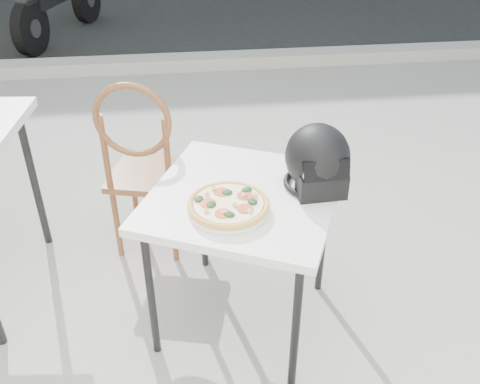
{
  "coord_description": "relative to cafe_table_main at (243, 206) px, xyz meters",
  "views": [
    {
      "loc": [
        0.2,
        -2.13,
        1.83
      ],
      "look_at": [
        0.41,
        -0.44,
        0.73
      ],
      "focal_mm": 40.0,
      "sensor_mm": 36.0,
      "label": 1
    }
  ],
  "objects": [
    {
      "name": "cafe_table_main",
      "position": [
        0.0,
        0.0,
        0.0
      ],
      "size": [
        0.95,
        0.95,
        0.68
      ],
      "rotation": [
        0.0,
        0.0,
        -0.43
      ],
      "color": "white",
      "rests_on": "ground"
    },
    {
      "name": "motorcycle",
      "position": [
        -1.47,
        4.59,
        -0.22
      ],
      "size": [
        0.74,
        1.78,
        0.92
      ],
      "rotation": [
        0.0,
        0.0,
        -0.33
      ],
      "color": "black",
      "rests_on": "street_asphalt"
    },
    {
      "name": "cafe_chair_main",
      "position": [
        -0.42,
        0.57,
        -0.08
      ],
      "size": [
        0.46,
        0.46,
        0.98
      ],
      "rotation": [
        0.0,
        0.0,
        2.89
      ],
      "color": "brown",
      "rests_on": "ground"
    },
    {
      "name": "helmet",
      "position": [
        0.3,
        0.02,
        0.18
      ],
      "size": [
        0.27,
        0.28,
        0.26
      ],
      "rotation": [
        0.0,
        0.0,
        0.04
      ],
      "color": "black",
      "rests_on": "cafe_table_main"
    },
    {
      "name": "ground",
      "position": [
        -0.43,
        0.37,
        -0.62
      ],
      "size": [
        80.0,
        80.0,
        0.0
      ],
      "primitive_type": "plane",
      "color": "gray",
      "rests_on": "ground"
    },
    {
      "name": "plate",
      "position": [
        -0.07,
        -0.12,
        0.07
      ],
      "size": [
        0.41,
        0.41,
        0.02
      ],
      "rotation": [
        0.0,
        0.0,
        -0.41
      ],
      "color": "white",
      "rests_on": "cafe_table_main"
    },
    {
      "name": "curb",
      "position": [
        -0.43,
        3.37,
        -0.56
      ],
      "size": [
        30.0,
        0.25,
        0.12
      ],
      "primitive_type": "cube",
      "color": "#9D9A93",
      "rests_on": "ground"
    },
    {
      "name": "pizza",
      "position": [
        -0.07,
        -0.12,
        0.09
      ],
      "size": [
        0.39,
        0.39,
        0.04
      ],
      "rotation": [
        0.0,
        0.0,
        0.32
      ],
      "color": "#E5AE54",
      "rests_on": "plate"
    }
  ]
}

